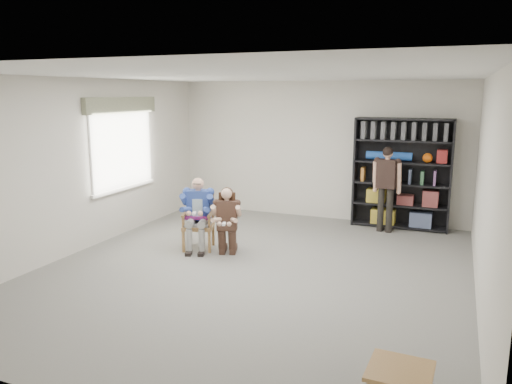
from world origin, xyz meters
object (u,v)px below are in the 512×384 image
at_px(seated_man, 198,214).
at_px(bookshelf, 402,174).
at_px(armchair, 198,222).
at_px(standing_man, 386,190).
at_px(kneeling_woman, 227,222).

relative_size(seated_man, bookshelf, 0.57).
bearing_deg(armchair, seated_man, 0.00).
distance_m(armchair, standing_man, 3.54).
height_order(armchair, standing_man, standing_man).
xyz_separation_m(armchair, seated_man, (0.00, 0.00, 0.14)).
distance_m(kneeling_woman, standing_man, 3.19).
bearing_deg(seated_man, kneeling_woman, -29.67).
bearing_deg(armchair, kneeling_woman, -29.67).
relative_size(seated_man, kneeling_woman, 1.09).
xyz_separation_m(armchair, standing_man, (2.72, 2.23, 0.34)).
bearing_deg(seated_man, armchair, 0.00).
height_order(armchair, bookshelf, bookshelf).
height_order(seated_man, kneeling_woman, seated_man).
height_order(armchair, kneeling_woman, kneeling_woman).
relative_size(kneeling_woman, bookshelf, 0.53).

